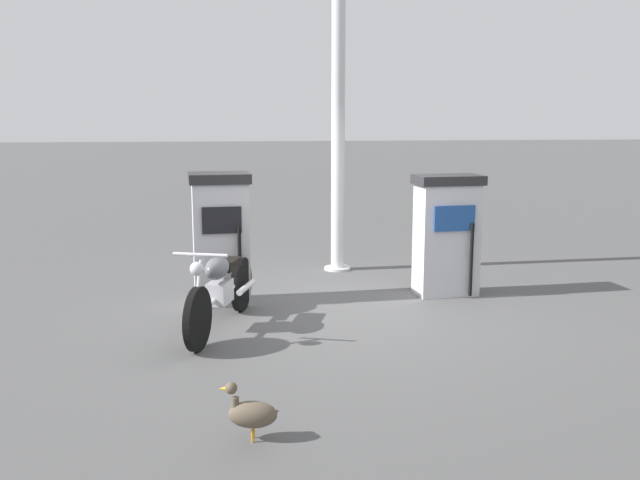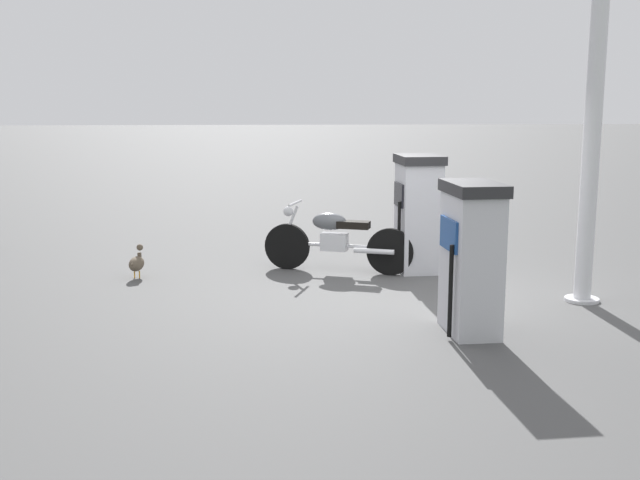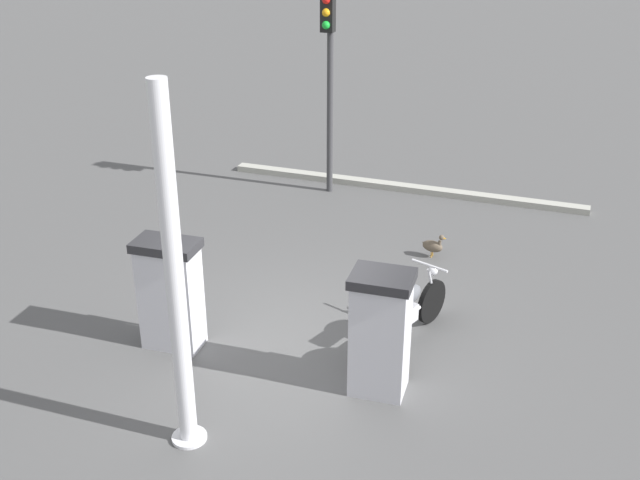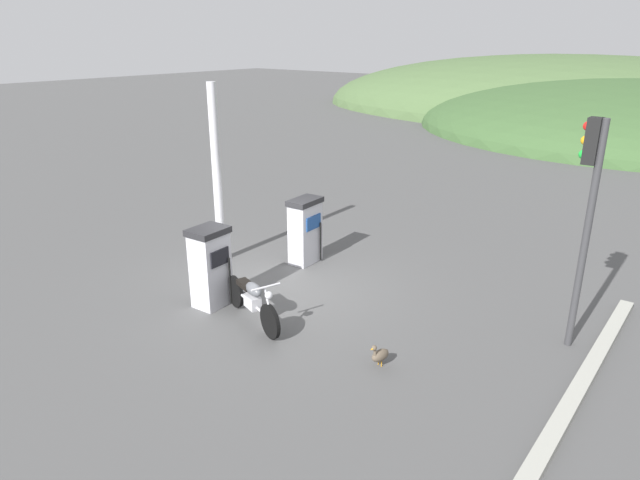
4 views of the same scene
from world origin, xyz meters
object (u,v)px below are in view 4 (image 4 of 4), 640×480
(wandering_duck, at_px, (380,355))
(motorcycle_near_pump, at_px, (252,299))
(fuel_pump_far, at_px, (305,230))
(roadside_traffic_light, at_px, (588,197))
(fuel_pump_near, at_px, (210,267))
(canopy_support_pole, at_px, (217,179))

(wandering_duck, bearing_deg, motorcycle_near_pump, -175.56)
(fuel_pump_far, xyz_separation_m, roadside_traffic_light, (5.94, -0.06, 1.86))
(motorcycle_near_pump, relative_size, wandering_duck, 4.65)
(motorcycle_near_pump, xyz_separation_m, roadside_traffic_light, (4.81, 2.83, 2.19))
(fuel_pump_near, distance_m, wandering_duck, 3.87)
(fuel_pump_near, height_order, motorcycle_near_pump, fuel_pump_near)
(wandering_duck, height_order, canopy_support_pole, canopy_support_pole)
(motorcycle_near_pump, relative_size, canopy_support_pole, 0.49)
(canopy_support_pole, bearing_deg, motorcycle_near_pump, -32.04)
(fuel_pump_far, bearing_deg, wandering_duck, -35.09)
(fuel_pump_near, xyz_separation_m, wandering_duck, (3.82, 0.20, -0.61))
(wandering_duck, bearing_deg, fuel_pump_near, -177.06)
(roadside_traffic_light, bearing_deg, fuel_pump_near, -154.63)
(wandering_duck, bearing_deg, fuel_pump_far, 144.91)
(fuel_pump_far, relative_size, roadside_traffic_light, 0.40)
(motorcycle_near_pump, bearing_deg, canopy_support_pole, 147.96)
(motorcycle_near_pump, distance_m, wandering_duck, 2.70)
(fuel_pump_far, relative_size, motorcycle_near_pump, 0.77)
(fuel_pump_far, height_order, roadside_traffic_light, roadside_traffic_light)
(fuel_pump_far, distance_m, canopy_support_pole, 2.34)
(fuel_pump_far, bearing_deg, roadside_traffic_light, -0.60)
(fuel_pump_far, height_order, canopy_support_pole, canopy_support_pole)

